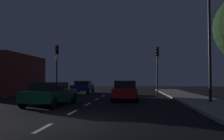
% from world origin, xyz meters
% --- Properties ---
extents(ground_plane, '(80.00, 80.00, 0.00)m').
position_xyz_m(ground_plane, '(0.00, 7.00, 0.00)').
color(ground_plane, black).
extents(sidewalk_curb_right, '(3.00, 40.00, 0.15)m').
position_xyz_m(sidewalk_curb_right, '(7.50, 7.00, 0.07)').
color(sidewalk_curb_right, gray).
rests_on(sidewalk_curb_right, ground_plane).
extents(lane_stripe_nearest, '(0.16, 1.60, 0.01)m').
position_xyz_m(lane_stripe_nearest, '(0.00, -1.20, 0.00)').
color(lane_stripe_nearest, silver).
rests_on(lane_stripe_nearest, ground_plane).
extents(lane_stripe_second, '(0.16, 1.60, 0.01)m').
position_xyz_m(lane_stripe_second, '(0.00, 2.60, 0.00)').
color(lane_stripe_second, silver).
rests_on(lane_stripe_second, ground_plane).
extents(lane_stripe_third, '(0.16, 1.60, 0.01)m').
position_xyz_m(lane_stripe_third, '(0.00, 6.40, 0.00)').
color(lane_stripe_third, silver).
rests_on(lane_stripe_third, ground_plane).
extents(lane_stripe_fourth, '(0.16, 1.60, 0.01)m').
position_xyz_m(lane_stripe_fourth, '(0.00, 10.20, 0.00)').
color(lane_stripe_fourth, silver).
rests_on(lane_stripe_fourth, ground_plane).
extents(lane_stripe_fifth, '(0.16, 1.60, 0.01)m').
position_xyz_m(lane_stripe_fifth, '(0.00, 14.00, 0.00)').
color(lane_stripe_fifth, silver).
rests_on(lane_stripe_fifth, ground_plane).
extents(traffic_signal_left, '(0.32, 0.38, 5.04)m').
position_xyz_m(traffic_signal_left, '(-4.88, 15.07, 3.52)').
color(traffic_signal_left, '#4C4C51').
rests_on(traffic_signal_left, ground_plane).
extents(traffic_signal_right, '(0.32, 0.38, 4.74)m').
position_xyz_m(traffic_signal_right, '(5.21, 15.07, 3.33)').
color(traffic_signal_right, '#2D2D30').
rests_on(traffic_signal_right, ground_plane).
extents(car_stopped_ahead, '(1.82, 4.12, 1.48)m').
position_xyz_m(car_stopped_ahead, '(2.30, 9.21, 0.76)').
color(car_stopped_ahead, '#B21919').
rests_on(car_stopped_ahead, ground_plane).
extents(car_adjacent_lane, '(2.28, 4.57, 1.41)m').
position_xyz_m(car_adjacent_lane, '(-2.08, 5.36, 0.73)').
color(car_adjacent_lane, '#0F4C2D').
rests_on(car_adjacent_lane, ground_plane).
extents(car_oncoming_far, '(2.03, 4.41, 1.40)m').
position_xyz_m(car_oncoming_far, '(-2.89, 18.45, 0.73)').
color(car_oncoming_far, navy).
rests_on(car_oncoming_far, ground_plane).
extents(street_lamp_right, '(1.81, 0.36, 7.60)m').
position_xyz_m(street_lamp_right, '(7.54, 7.17, 4.54)').
color(street_lamp_right, black).
rests_on(street_lamp_right, ground_plane).
extents(storefront_left, '(4.89, 9.26, 4.13)m').
position_xyz_m(storefront_left, '(-10.45, 15.61, 2.06)').
color(storefront_left, maroon).
rests_on(storefront_left, ground_plane).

